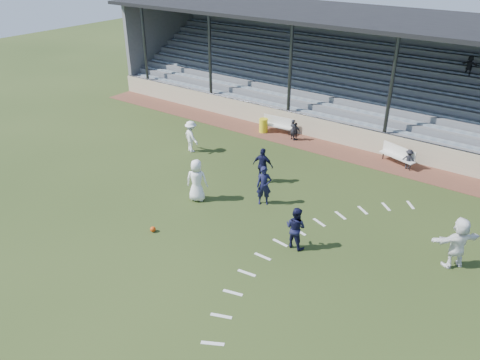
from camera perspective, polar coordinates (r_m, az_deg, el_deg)
name	(u,v)px	position (r m, az deg, el deg)	size (l,w,h in m)	color
ground	(204,232)	(19.12, -4.41, -6.29)	(90.00, 90.00, 0.00)	#2A3917
cinder_track	(322,147)	(26.96, 10.02, 3.98)	(34.00, 2.00, 0.02)	brown
retaining_wall	(332,132)	(27.62, 11.11, 5.80)	(34.00, 0.18, 1.20)	#B9AC8E
bench_left	(278,123)	(28.54, 4.61, 6.93)	(2.03, 0.62, 0.95)	silver
bench_right	(398,154)	(25.67, 18.72, 3.04)	(2.02, 1.06, 0.95)	silver
trash_bin	(263,125)	(28.54, 2.88, 6.66)	(0.52, 0.52, 0.83)	yellow
football	(153,229)	(19.32, -10.57, -5.92)	(0.23, 0.23, 0.23)	#C73F0B
player_white_lead	(197,180)	(20.88, -5.29, -0.04)	(0.96, 0.63, 1.97)	white
player_navy_lead	(264,186)	(20.55, 2.94, -0.69)	(0.66, 0.43, 1.80)	black
player_navy_mid	(296,228)	(17.87, 6.79, -5.79)	(0.83, 0.65, 1.71)	black
player_white_wing	(191,136)	(25.85, -5.96, 5.30)	(1.14, 0.65, 1.76)	white
player_navy_wing	(263,165)	(22.41, 2.81, 1.78)	(1.03, 0.43, 1.76)	black
player_white_back	(458,243)	(18.40, 25.03, -6.94)	(1.85, 0.59, 2.00)	white
sub_left_near	(293,130)	(27.45, 6.50, 6.11)	(0.45, 0.30, 1.25)	black
sub_left_far	(296,131)	(27.47, 6.79, 5.90)	(0.62, 0.26, 1.06)	black
sub_right	(409,159)	(25.30, 19.86, 2.40)	(0.69, 0.39, 1.06)	black
grandstand	(367,86)	(31.25, 15.22, 11.03)	(34.60, 9.00, 6.61)	slate
penalty_arc	(292,269)	(17.21, 6.38, -10.74)	(3.89, 14.63, 0.01)	silver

